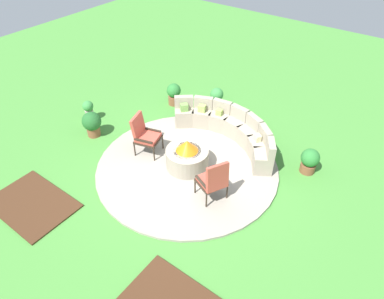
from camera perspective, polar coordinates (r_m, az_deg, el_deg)
ground_plane at (r=8.63m, az=-0.79°, el=-3.00°), size 24.00×24.00×0.00m
patio_circle at (r=8.61m, az=-0.79°, el=-2.85°), size 4.50×4.50×0.06m
mulch_bed_left at (r=8.52m, az=-24.89°, el=-8.18°), size 1.90×1.30×0.04m
fire_pit at (r=8.39m, az=-0.81°, el=-1.13°), size 1.04×1.04×0.78m
curved_stone_bench at (r=9.31m, az=6.10°, el=3.43°), size 3.38×1.42×0.83m
lounge_chair_front_left at (r=8.78m, az=-7.87°, el=2.54°), size 0.74×0.70×1.07m
lounge_chair_front_right at (r=7.44m, az=3.60°, el=-5.01°), size 0.74×0.75×1.06m
potted_plant_0 at (r=9.85m, az=-16.22°, el=4.23°), size 0.52×0.52×0.73m
potted_plant_1 at (r=10.74m, az=4.11°, el=8.65°), size 0.40×0.40×0.66m
potted_plant_2 at (r=8.77m, az=18.90°, el=-1.68°), size 0.45×0.45×0.66m
potted_plant_3 at (r=10.91m, az=-3.02°, el=9.26°), size 0.44×0.44×0.70m
potted_plant_4 at (r=10.58m, az=-16.73°, el=6.36°), size 0.31×0.31×0.63m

